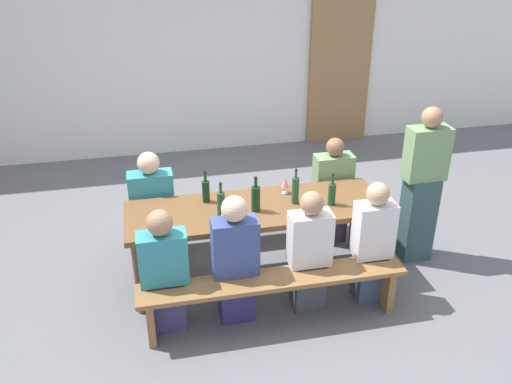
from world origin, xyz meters
The scene contains 20 objects.
ground_plane centered at (0.00, 0.00, 0.00)m, with size 24.00×24.00×0.00m, color slate.
back_wall centered at (0.00, 3.32, 1.60)m, with size 14.00×0.20×3.20m, color white.
wooden_door centered at (1.92, 3.18, 1.05)m, with size 0.90×0.06×2.10m, color #9E7247.
tasting_table centered at (0.00, 0.00, 0.67)m, with size 2.32×0.74×0.75m.
bench_near centered at (0.00, -0.67, 0.36)m, with size 2.22×0.30×0.45m.
bench_far centered at (0.00, 0.67, 0.36)m, with size 2.22×0.30×0.45m.
wine_bottle_0 centered at (0.67, -0.10, 0.86)m, with size 0.07×0.07×0.31m.
wine_bottle_1 centered at (-0.42, 0.20, 0.86)m, with size 0.07×0.07×0.30m.
wine_bottle_2 centered at (-0.02, -0.07, 0.87)m, with size 0.08×0.08×0.33m.
wine_bottle_3 centered at (-0.33, -0.10, 0.87)m, with size 0.07×0.07×0.32m.
wine_bottle_4 centered at (0.36, 0.00, 0.88)m, with size 0.06×0.06×0.34m.
wine_glass_0 centered at (0.32, 0.21, 0.86)m, with size 0.07×0.07×0.17m.
wine_glass_1 centered at (-0.31, -0.24, 0.87)m, with size 0.08×0.08×0.17m.
seated_guest_near_0 centered at (-0.87, -0.52, 0.52)m, with size 0.39×0.24×1.09m.
seated_guest_near_1 centered at (-0.29, -0.52, 0.55)m, with size 0.37×0.24×1.15m.
seated_guest_near_2 centered at (0.35, -0.52, 0.53)m, with size 0.35×0.24×1.12m.
seated_guest_near_3 centered at (0.91, -0.52, 0.55)m, with size 0.33×0.24×1.14m.
seated_guest_far_0 centered at (-0.90, 0.52, 0.54)m, with size 0.42×0.24×1.14m.
seated_guest_far_1 centered at (0.91, 0.52, 0.53)m, with size 0.39×0.24×1.13m.
standing_host centered at (1.61, 0.01, 0.75)m, with size 0.39×0.24×1.56m.
Camera 1 is at (-0.93, -4.27, 3.13)m, focal length 39.09 mm.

